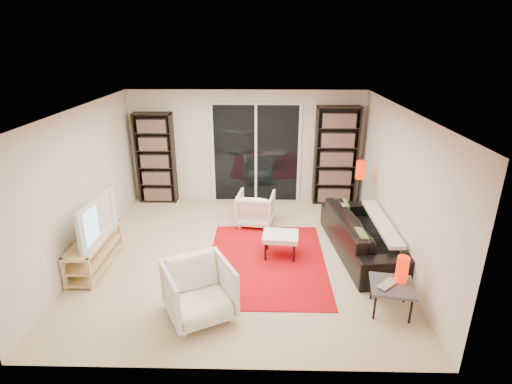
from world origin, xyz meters
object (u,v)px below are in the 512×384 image
Objects in this scene: side_table at (392,287)px; armchair_back at (256,208)px; floor_lamp at (360,177)px; bookshelf_right at (336,156)px; sofa at (364,234)px; ottoman at (281,237)px; tv_stand at (94,251)px; armchair_front at (199,291)px; bookshelf_left at (156,158)px.

armchair_back is at bearing 124.80° from side_table.
bookshelf_right is at bearing 104.56° from floor_lamp.
sofa is 3.73× the size of ottoman.
side_table is 0.50× the size of floor_lamp.
armchair_front is at bearing -32.36° from tv_stand.
armchair_front is at bearing -125.20° from ottoman.
floor_lamp is at bearing -75.44° from bookshelf_right.
sofa is at bearing -96.40° from floor_lamp.
bookshelf_left is 2.54m from armchair_back.
armchair_front is 1.89m from ottoman.
side_table is at bearing -87.65° from bookshelf_right.
armchair_back is 0.85× the size of armchair_front.
armchair_back is at bearing 49.32° from armchair_front.
armchair_front is at bearing -68.88° from bookshelf_left.
bookshelf_left is at bearing 83.72° from armchair_front.
tv_stand is 2.17m from armchair_front.
sofa is at bearing 6.23° from ottoman.
side_table is (1.83, -2.63, 0.04)m from armchair_back.
side_table is (1.40, -1.40, 0.01)m from ottoman.
bookshelf_left is at bearing 54.43° from sofa.
armchair_back is at bearing -177.94° from floor_lamp.
bookshelf_right is at bearing -137.50° from armchair_back.
bookshelf_right is 3.44× the size of ottoman.
sofa is (0.15, -2.23, -0.72)m from bookshelf_right.
armchair_front reaches higher than tv_stand.
bookshelf_left is 3.85m from bookshelf_right.
ottoman is (-1.24, -2.38, -0.70)m from bookshelf_right.
sofa is at bearing 90.25° from side_table.
bookshelf_left is at bearing 137.64° from ottoman.
bookshelf_right is 1.67× the size of floor_lamp.
tv_stand is 2.13× the size of side_table.
armchair_back is 2.05m from floor_lamp.
armchair_back is at bearing -27.67° from bookshelf_left.
armchair_back is 0.56× the size of floor_lamp.
bookshelf_right is at bearing -2.66° from sofa.
tv_stand is 1.06× the size of floor_lamp.
sofa reaches higher than ottoman.
sofa is 3.26× the size of armchair_back.
bookshelf_left reaches higher than tv_stand.
armchair_front is 2.49m from side_table.
sofa is 1.55m from side_table.
bookshelf_left is at bearing 180.00° from bookshelf_right.
sofa is 2.12m from armchair_back.
bookshelf_right is 2.77m from ottoman.
ottoman is (-1.39, -0.15, 0.01)m from sofa.
side_table is at bearing -13.16° from tv_stand.
armchair_front is at bearing 117.94° from sofa.
bookshelf_right is 3.00× the size of armchair_back.
tv_stand is at bearing -159.11° from floor_lamp.
bookshelf_left reaches higher than armchair_front.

